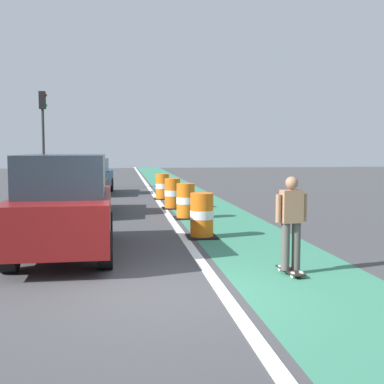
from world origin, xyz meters
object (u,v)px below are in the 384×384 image
(traffic_light_corner, at_px, (43,123))
(traffic_barrel_back, at_px, (172,194))
(parked_suv_nearest, at_px, (64,204))
(pedestrian_crossing, at_px, (18,180))
(traffic_barrel_mid, at_px, (186,201))
(traffic_barrel_front, at_px, (202,216))
(traffic_barrel_far, at_px, (162,187))
(parked_sedan_second, at_px, (76,189))
(parked_sedan_third, at_px, (90,177))
(skateboarder_on_lane, at_px, (291,222))

(traffic_light_corner, bearing_deg, traffic_barrel_back, -57.72)
(parked_suv_nearest, xyz_separation_m, pedestrian_crossing, (-3.15, 11.54, -0.17))
(traffic_barrel_mid, bearing_deg, traffic_light_corner, 116.71)
(traffic_barrel_front, relative_size, traffic_light_corner, 0.21)
(traffic_barrel_back, height_order, traffic_barrel_far, same)
(parked_sedan_second, distance_m, traffic_barrel_mid, 3.84)
(parked_suv_nearest, xyz_separation_m, traffic_light_corner, (-2.85, 16.82, 2.47))
(traffic_barrel_mid, xyz_separation_m, pedestrian_crossing, (-6.26, 6.56, 0.33))
(pedestrian_crossing, bearing_deg, traffic_barrel_far, -4.22)
(traffic_light_corner, bearing_deg, traffic_barrel_mid, -63.29)
(traffic_barrel_mid, distance_m, pedestrian_crossing, 9.07)
(traffic_barrel_front, bearing_deg, parked_suv_nearest, -153.34)
(parked_suv_nearest, bearing_deg, traffic_light_corner, 99.61)
(parked_suv_nearest, height_order, traffic_barrel_front, parked_suv_nearest)
(parked_sedan_second, relative_size, traffic_barrel_far, 3.85)
(parked_suv_nearest, bearing_deg, parked_sedan_third, 91.29)
(traffic_barrel_front, relative_size, traffic_barrel_back, 1.00)
(traffic_barrel_far, xyz_separation_m, pedestrian_crossing, (-6.03, 0.45, 0.33))
(parked_sedan_third, height_order, traffic_barrel_far, parked_sedan_third)
(traffic_barrel_far, bearing_deg, parked_sedan_second, -125.88)
(parked_suv_nearest, bearing_deg, traffic_barrel_mid, 58.05)
(traffic_barrel_front, bearing_deg, pedestrian_crossing, 121.89)
(parked_suv_nearest, relative_size, pedestrian_crossing, 2.88)
(skateboarder_on_lane, relative_size, pedestrian_crossing, 1.05)
(parked_suv_nearest, bearing_deg, skateboarder_on_lane, -29.13)
(parked_suv_nearest, xyz_separation_m, traffic_barrel_mid, (3.11, 4.99, -0.50))
(traffic_barrel_front, bearing_deg, skateboarder_on_lane, -75.90)
(traffic_barrel_mid, height_order, traffic_barrel_back, same)
(traffic_barrel_back, height_order, pedestrian_crossing, pedestrian_crossing)
(parked_sedan_third, distance_m, traffic_light_corner, 4.60)
(parked_sedan_second, height_order, traffic_light_corner, traffic_light_corner)
(parked_sedan_second, xyz_separation_m, traffic_barrel_far, (3.22, 4.45, -0.30))
(skateboarder_on_lane, bearing_deg, parked_sedan_third, 104.90)
(skateboarder_on_lane, bearing_deg, traffic_barrel_far, 94.90)
(traffic_barrel_front, bearing_deg, traffic_light_corner, 111.18)
(traffic_light_corner, xyz_separation_m, pedestrian_crossing, (-0.30, -5.28, -2.64))
(skateboarder_on_lane, xyz_separation_m, traffic_light_corner, (-6.87, 19.06, 2.59))
(parked_sedan_third, distance_m, traffic_barrel_back, 7.23)
(parked_suv_nearest, height_order, traffic_barrel_back, parked_suv_nearest)
(parked_suv_nearest, relative_size, parked_sedan_third, 1.10)
(traffic_barrel_far, distance_m, pedestrian_crossing, 6.06)
(traffic_light_corner, bearing_deg, parked_sedan_third, -47.47)
(skateboarder_on_lane, height_order, traffic_barrel_far, skateboarder_on_lane)
(parked_suv_nearest, distance_m, traffic_light_corner, 17.24)
(parked_sedan_third, height_order, pedestrian_crossing, parked_sedan_third)
(traffic_barrel_far, bearing_deg, pedestrian_crossing, 175.78)
(pedestrian_crossing, bearing_deg, traffic_barrel_front, -58.11)
(parked_suv_nearest, bearing_deg, traffic_barrel_far, 75.45)
(skateboarder_on_lane, height_order, pedestrian_crossing, skateboarder_on_lane)
(parked_sedan_third, height_order, traffic_light_corner, traffic_light_corner)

